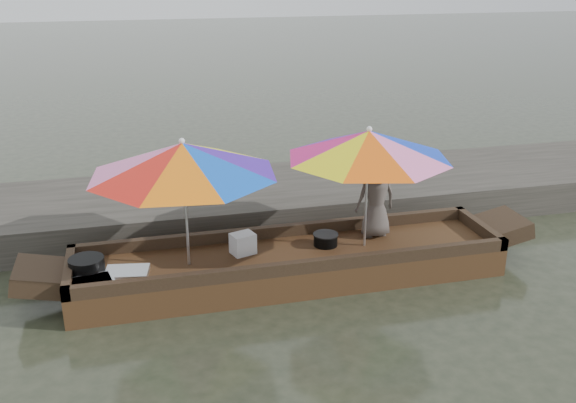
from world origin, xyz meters
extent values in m
plane|color=#262B1E|center=(0.00, 0.00, 0.00)|extent=(80.00, 80.00, 0.00)
cube|color=#2D2B26|center=(0.00, 2.20, 0.25)|extent=(22.00, 2.20, 0.50)
cube|color=#402914|center=(0.00, 0.00, 0.17)|extent=(5.32, 1.20, 0.35)
cylinder|color=black|center=(-2.41, 0.00, 0.46)|extent=(0.41, 0.41, 0.21)
cube|color=silver|center=(-2.36, -0.32, 0.39)|extent=(0.55, 0.43, 0.09)
cube|color=silver|center=(-1.97, -0.10, 0.38)|extent=(0.54, 0.42, 0.06)
cylinder|color=black|center=(0.50, 0.12, 0.42)|extent=(0.30, 0.30, 0.14)
cube|color=silver|center=(-0.56, 0.15, 0.48)|extent=(0.33, 0.29, 0.26)
imported|color=#4D4640|center=(1.22, 0.27, 0.89)|extent=(0.54, 0.36, 1.08)
camera|label=1|loc=(-1.80, -6.99, 3.74)|focal=40.00mm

